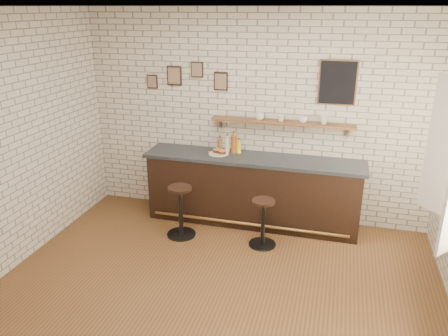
{
  "coord_description": "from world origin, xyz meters",
  "views": [
    {
      "loc": [
        1.17,
        -3.99,
        3.01
      ],
      "look_at": [
        -0.16,
        0.9,
        1.11
      ],
      "focal_mm": 35.0,
      "sensor_mm": 36.0,
      "label": 1
    }
  ],
  "objects_px": {
    "bar_stool_left": "(181,210)",
    "bar_stool_right": "(263,221)",
    "bar_counter": "(252,190)",
    "ciabatta_sandwich": "(219,151)",
    "shelf_cup_a": "(260,116)",
    "shelf_cup_d": "(324,120)",
    "bitters_bottle_white": "(227,145)",
    "bitters_bottle_amber": "(234,144)",
    "shelf_cup_c": "(303,119)",
    "condiment_bottle_yellow": "(239,147)",
    "shelf_cup_b": "(281,118)",
    "sandwich_plate": "(219,154)",
    "bitters_bottle_brown": "(220,145)"
  },
  "relations": [
    {
      "from": "bar_stool_left",
      "to": "bar_stool_right",
      "type": "distance_m",
      "value": 1.14
    },
    {
      "from": "bar_counter",
      "to": "ciabatta_sandwich",
      "type": "distance_m",
      "value": 0.74
    },
    {
      "from": "shelf_cup_a",
      "to": "shelf_cup_d",
      "type": "height_order",
      "value": "shelf_cup_d"
    },
    {
      "from": "bitters_bottle_white",
      "to": "bitters_bottle_amber",
      "type": "xyz_separation_m",
      "value": [
        0.1,
        0.0,
        0.02
      ]
    },
    {
      "from": "bar_stool_left",
      "to": "shelf_cup_c",
      "type": "height_order",
      "value": "shelf_cup_c"
    },
    {
      "from": "condiment_bottle_yellow",
      "to": "shelf_cup_d",
      "type": "xyz_separation_m",
      "value": [
        1.16,
        0.07,
        0.45
      ]
    },
    {
      "from": "bitters_bottle_white",
      "to": "shelf_cup_b",
      "type": "relative_size",
      "value": 2.7
    },
    {
      "from": "sandwich_plate",
      "to": "ciabatta_sandwich",
      "type": "distance_m",
      "value": 0.04
    },
    {
      "from": "bar_counter",
      "to": "shelf_cup_a",
      "type": "bearing_deg",
      "value": 78.95
    },
    {
      "from": "sandwich_plate",
      "to": "bitters_bottle_amber",
      "type": "height_order",
      "value": "bitters_bottle_amber"
    },
    {
      "from": "bitters_bottle_amber",
      "to": "bar_stool_right",
      "type": "relative_size",
      "value": 0.49
    },
    {
      "from": "shelf_cup_b",
      "to": "shelf_cup_c",
      "type": "bearing_deg",
      "value": -43.6
    },
    {
      "from": "ciabatta_sandwich",
      "to": "bitters_bottle_white",
      "type": "distance_m",
      "value": 0.17
    },
    {
      "from": "shelf_cup_d",
      "to": "shelf_cup_c",
      "type": "bearing_deg",
      "value": -178.21
    },
    {
      "from": "bar_stool_left",
      "to": "bitters_bottle_white",
      "type": "bearing_deg",
      "value": 59.87
    },
    {
      "from": "bitters_bottle_white",
      "to": "shelf_cup_b",
      "type": "bearing_deg",
      "value": 5.44
    },
    {
      "from": "bitters_bottle_white",
      "to": "bar_stool_right",
      "type": "height_order",
      "value": "bitters_bottle_white"
    },
    {
      "from": "bar_stool_right",
      "to": "bar_counter",
      "type": "bearing_deg",
      "value": 113.9
    },
    {
      "from": "shelf_cup_b",
      "to": "shelf_cup_c",
      "type": "distance_m",
      "value": 0.3
    },
    {
      "from": "ciabatta_sandwich",
      "to": "bitters_bottle_amber",
      "type": "xyz_separation_m",
      "value": [
        0.18,
        0.13,
        0.08
      ]
    },
    {
      "from": "bar_stool_left",
      "to": "ciabatta_sandwich",
      "type": "bearing_deg",
      "value": 60.46
    },
    {
      "from": "ciabatta_sandwich",
      "to": "bitters_bottle_white",
      "type": "relative_size",
      "value": 0.84
    },
    {
      "from": "condiment_bottle_yellow",
      "to": "bar_stool_left",
      "type": "height_order",
      "value": "condiment_bottle_yellow"
    },
    {
      "from": "sandwich_plate",
      "to": "condiment_bottle_yellow",
      "type": "relative_size",
      "value": 1.28
    },
    {
      "from": "bar_stool_left",
      "to": "shelf_cup_b",
      "type": "distance_m",
      "value": 1.87
    },
    {
      "from": "bitters_bottle_white",
      "to": "bitters_bottle_amber",
      "type": "bearing_deg",
      "value": 0.0
    },
    {
      "from": "bar_stool_left",
      "to": "shelf_cup_c",
      "type": "bearing_deg",
      "value": 29.55
    },
    {
      "from": "bar_counter",
      "to": "shelf_cup_c",
      "type": "height_order",
      "value": "shelf_cup_c"
    },
    {
      "from": "shelf_cup_c",
      "to": "shelf_cup_d",
      "type": "distance_m",
      "value": 0.28
    },
    {
      "from": "bar_stool_left",
      "to": "shelf_cup_a",
      "type": "bearing_deg",
      "value": 43.35
    },
    {
      "from": "bitters_bottle_amber",
      "to": "condiment_bottle_yellow",
      "type": "relative_size",
      "value": 1.47
    },
    {
      "from": "sandwich_plate",
      "to": "bar_stool_left",
      "type": "distance_m",
      "value": 0.97
    },
    {
      "from": "bar_stool_left",
      "to": "shelf_cup_c",
      "type": "distance_m",
      "value": 2.08
    },
    {
      "from": "sandwich_plate",
      "to": "shelf_cup_d",
      "type": "height_order",
      "value": "shelf_cup_d"
    },
    {
      "from": "bar_counter",
      "to": "bitters_bottle_brown",
      "type": "bearing_deg",
      "value": 166.04
    },
    {
      "from": "sandwich_plate",
      "to": "condiment_bottle_yellow",
      "type": "xyz_separation_m",
      "value": [
        0.26,
        0.13,
        0.09
      ]
    },
    {
      "from": "bar_counter",
      "to": "shelf_cup_d",
      "type": "relative_size",
      "value": 28.61
    },
    {
      "from": "ciabatta_sandwich",
      "to": "bitters_bottle_brown",
      "type": "distance_m",
      "value": 0.14
    },
    {
      "from": "bar_stool_right",
      "to": "shelf_cup_c",
      "type": "bearing_deg",
      "value": 65.99
    },
    {
      "from": "bitters_bottle_white",
      "to": "shelf_cup_d",
      "type": "bearing_deg",
      "value": 3.08
    },
    {
      "from": "ciabatta_sandwich",
      "to": "bitters_bottle_amber",
      "type": "distance_m",
      "value": 0.24
    },
    {
      "from": "bitters_bottle_amber",
      "to": "shelf_cup_d",
      "type": "bearing_deg",
      "value": 3.31
    },
    {
      "from": "bar_counter",
      "to": "bar_stool_right",
      "type": "height_order",
      "value": "bar_counter"
    },
    {
      "from": "bar_counter",
      "to": "shelf_cup_b",
      "type": "bearing_deg",
      "value": 30.59
    },
    {
      "from": "bitters_bottle_amber",
      "to": "bar_stool_right",
      "type": "height_order",
      "value": "bitters_bottle_amber"
    },
    {
      "from": "bitters_bottle_amber",
      "to": "shelf_cup_b",
      "type": "relative_size",
      "value": 3.29
    },
    {
      "from": "condiment_bottle_yellow",
      "to": "shelf_cup_b",
      "type": "xyz_separation_m",
      "value": [
        0.58,
        0.07,
        0.44
      ]
    },
    {
      "from": "bitters_bottle_amber",
      "to": "ciabatta_sandwich",
      "type": "bearing_deg",
      "value": -143.97
    },
    {
      "from": "ciabatta_sandwich",
      "to": "bitters_bottle_white",
      "type": "height_order",
      "value": "bitters_bottle_white"
    },
    {
      "from": "condiment_bottle_yellow",
      "to": "bar_stool_left",
      "type": "distance_m",
      "value": 1.23
    }
  ]
}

